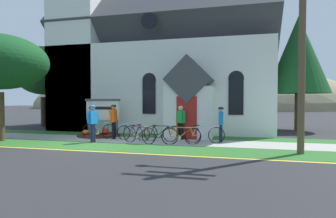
{
  "coord_description": "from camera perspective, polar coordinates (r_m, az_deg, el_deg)",
  "views": [
    {
      "loc": [
        6.45,
        -11.09,
        1.92
      ],
      "look_at": [
        2.72,
        3.46,
        1.45
      ],
      "focal_mm": 30.53,
      "sensor_mm": 36.0,
      "label": 1
    }
  ],
  "objects": [
    {
      "name": "yard_deciduous_tree",
      "position": [
        22.8,
        -23.65,
        6.98
      ],
      "size": [
        4.12,
        4.12,
        5.8
      ],
      "color": "#3D2D1E",
      "rests_on": "ground"
    },
    {
      "name": "bicycle_silver",
      "position": [
        12.96,
        7.26,
        -5.04
      ],
      "size": [
        1.79,
        0.23,
        0.83
      ],
      "color": "black",
      "rests_on": "ground"
    },
    {
      "name": "ground",
      "position": [
        16.53,
        -8.75,
        -4.9
      ],
      "size": [
        140.0,
        140.0,
        0.0
      ],
      "primitive_type": "plane",
      "color": "#2B2B2D"
    },
    {
      "name": "church_lawn",
      "position": [
        15.46,
        -4.65,
        -5.33
      ],
      "size": [
        24.0,
        1.54,
        0.01
      ],
      "primitive_type": "cube",
      "color": "#2D6628",
      "rests_on": "ground"
    },
    {
      "name": "bicycle_white",
      "position": [
        13.77,
        -6.93,
        -4.68
      ],
      "size": [
        1.74,
        0.23,
        0.79
      ],
      "color": "black",
      "rests_on": "ground"
    },
    {
      "name": "roadside_conifer",
      "position": [
        19.85,
        24.54,
        9.81
      ],
      "size": [
        3.82,
        3.82,
        7.17
      ],
      "color": "#4C3823",
      "rests_on": "ground"
    },
    {
      "name": "distant_hill",
      "position": [
        67.77,
        3.11,
        0.17
      ],
      "size": [
        77.06,
        41.25,
        20.52
      ],
      "primitive_type": "ellipsoid",
      "color": "#847A5B",
      "rests_on": "ground"
    },
    {
      "name": "utility_pole",
      "position": [
        11.5,
        24.73,
        15.38
      ],
      "size": [
        3.12,
        0.28,
        8.39
      ],
      "color": "brown",
      "rests_on": "ground"
    },
    {
      "name": "church_sign",
      "position": [
        15.95,
        -12.95,
        -0.34
      ],
      "size": [
        2.11,
        0.23,
        1.99
      ],
      "color": "#474C56",
      "rests_on": "ground"
    },
    {
      "name": "flower_bed",
      "position": [
        15.69,
        -13.68,
        -4.95
      ],
      "size": [
        2.24,
        2.24,
        0.34
      ],
      "color": "#382319",
      "rests_on": "ground"
    },
    {
      "name": "cyclist_in_green_jersey",
      "position": [
        13.28,
        10.51,
        -2.49
      ],
      "size": [
        0.28,
        0.68,
        1.61
      ],
      "color": "#191E38",
      "rests_on": "ground"
    },
    {
      "name": "bicycle_yellow",
      "position": [
        14.5,
        -13.58,
        -4.31
      ],
      "size": [
        1.79,
        0.17,
        0.83
      ],
      "color": "black",
      "rests_on": "ground"
    },
    {
      "name": "grass_verge",
      "position": [
        11.99,
        -10.6,
        -7.43
      ],
      "size": [
        32.0,
        1.98,
        0.01
      ],
      "primitive_type": "cube",
      "color": "#2D6628",
      "rests_on": "ground"
    },
    {
      "name": "bicycle_green",
      "position": [
        12.84,
        -5.86,
        -5.08
      ],
      "size": [
        1.75,
        0.61,
        0.81
      ],
      "color": "black",
      "rests_on": "ground"
    },
    {
      "name": "curb_paint_stripe",
      "position": [
        10.98,
        -13.14,
        -8.3
      ],
      "size": [
        28.0,
        0.16,
        0.01
      ],
      "primitive_type": "cube",
      "color": "yellow",
      "rests_on": "ground"
    },
    {
      "name": "church_building",
      "position": [
        20.54,
        -1.22,
        9.93
      ],
      "size": [
        14.06,
        11.11,
        13.25
      ],
      "color": "white",
      "rests_on": "ground"
    },
    {
      "name": "cyclist_in_white_jersey",
      "position": [
        14.28,
        -10.8,
        -1.92
      ],
      "size": [
        0.29,
        0.82,
        1.7
      ],
      "color": "black",
      "rests_on": "ground"
    },
    {
      "name": "sidewalk_slab",
      "position": [
        13.81,
        -7.07,
        -6.19
      ],
      "size": [
        32.0,
        2.03,
        0.01
      ],
      "primitive_type": "cube",
      "color": "#A8A59E",
      "rests_on": "ground"
    },
    {
      "name": "cyclist_in_red_jersey",
      "position": [
        13.34,
        -14.77,
        -2.23
      ],
      "size": [
        0.31,
        0.73,
        1.7
      ],
      "color": "#191E38",
      "rests_on": "ground"
    },
    {
      "name": "bicycle_orange",
      "position": [
        13.34,
        -1.59,
        -4.88
      ],
      "size": [
        1.68,
        0.27,
        0.78
      ],
      "color": "black",
      "rests_on": "ground"
    },
    {
      "name": "cyclist_in_yellow_jersey",
      "position": [
        13.92,
        2.55,
        -2.19
      ],
      "size": [
        0.48,
        0.59,
        1.64
      ],
      "color": "black",
      "rests_on": "ground"
    },
    {
      "name": "bicycle_blue",
      "position": [
        12.4,
        2.65,
        -5.35
      ],
      "size": [
        1.68,
        0.49,
        0.82
      ],
      "color": "black",
      "rests_on": "ground"
    }
  ]
}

